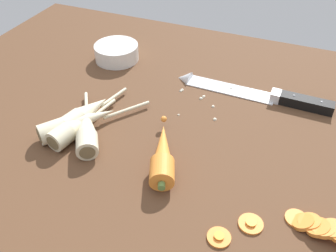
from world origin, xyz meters
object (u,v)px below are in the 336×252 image
object	(u,v)px
parsnip_front	(75,127)
parsnip_mid_left	(78,123)
carrot_slice_stray_mid	(251,223)
carrot_slice_stray_near	(219,237)
chefs_knife	(249,92)
carrot_slice_stack	(328,229)
prep_bowl	(117,52)
parsnip_mid_right	(86,113)
parsnip_back	(87,129)
whole_carrot	(163,155)

from	to	relation	value
parsnip_front	parsnip_mid_left	distance (cm)	1.24
parsnip_mid_left	carrot_slice_stray_mid	size ratio (longest dim) A/B	5.26
carrot_slice_stray_near	parsnip_front	bearing A→B (deg)	159.83
chefs_knife	parsnip_mid_left	bearing A→B (deg)	-138.39
carrot_slice_stack	carrot_slice_stray_mid	size ratio (longest dim) A/B	3.20
carrot_slice_stack	prep_bowl	xyz separation A→B (cm)	(-52.90, 34.20, 0.70)
chefs_knife	parsnip_mid_right	size ratio (longest dim) A/B	1.95
carrot_slice_stray_near	carrot_slice_stray_mid	size ratio (longest dim) A/B	0.94
chefs_knife	parsnip_front	xyz separation A→B (cm)	(-27.96, -26.13, 1.33)
parsnip_mid_left	carrot_slice_stack	bearing A→B (deg)	-8.04
parsnip_mid_right	carrot_slice_stray_mid	size ratio (longest dim) A/B	4.72
parsnip_mid_right	carrot_slice_stray_mid	bearing A→B (deg)	-18.67
parsnip_back	prep_bowl	size ratio (longest dim) A/B	1.63
carrot_slice_stray_near	carrot_slice_stray_mid	bearing A→B (deg)	47.02
parsnip_back	carrot_slice_stray_near	distance (cm)	31.80
parsnip_front	carrot_slice_stack	xyz separation A→B (cm)	(46.34, -5.32, -0.53)
parsnip_front	carrot_slice_stray_near	bearing A→B (deg)	-20.17
parsnip_front	parsnip_back	world-z (taller)	same
parsnip_back	carrot_slice_stray_mid	size ratio (longest dim) A/B	4.73
parsnip_front	carrot_slice_stack	bearing A→B (deg)	-6.54
prep_bowl	parsnip_back	bearing A→B (deg)	-72.44
chefs_knife	parsnip_back	distance (cm)	36.39
chefs_knife	parsnip_back	size ratio (longest dim) A/B	1.94
chefs_knife	carrot_slice_stack	bearing A→B (deg)	-59.69
carrot_slice_stray_mid	prep_bowl	size ratio (longest dim) A/B	0.34
parsnip_back	carrot_slice_stray_near	size ratio (longest dim) A/B	5.05
parsnip_mid_left	carrot_slice_stray_near	bearing A→B (deg)	-22.06
prep_bowl	carrot_slice_stray_mid	bearing A→B (deg)	-40.82
parsnip_back	carrot_slice_stray_near	world-z (taller)	parsnip_back
carrot_slice_stack	parsnip_mid_left	bearing A→B (deg)	171.96
carrot_slice_stray_mid	chefs_knife	bearing A→B (deg)	103.01
parsnip_back	carrot_slice_stack	distance (cm)	44.14
chefs_knife	parsnip_mid_left	world-z (taller)	parsnip_mid_left
carrot_slice_stray_near	parsnip_back	bearing A→B (deg)	158.05
parsnip_front	carrot_slice_stack	size ratio (longest dim) A/B	1.44
parsnip_back	whole_carrot	bearing A→B (deg)	-3.33
parsnip_back	carrot_slice_stray_near	bearing A→B (deg)	-21.95
chefs_knife	carrot_slice_stray_near	bearing A→B (deg)	-83.92
parsnip_front	parsnip_back	size ratio (longest dim) A/B	0.98
carrot_slice_stack	carrot_slice_stray_mid	world-z (taller)	carrot_slice_stack
carrot_slice_stack	prep_bowl	bearing A→B (deg)	147.12
parsnip_mid_left	carrot_slice_stray_near	world-z (taller)	parsnip_mid_left
parsnip_mid_left	carrot_slice_stack	size ratio (longest dim) A/B	1.64
whole_carrot	parsnip_back	distance (cm)	16.02
chefs_knife	prep_bowl	xyz separation A→B (cm)	(-34.52, 2.75, 1.50)
carrot_slice_stack	carrot_slice_stray_mid	distance (cm)	10.88
parsnip_front	parsnip_back	distance (cm)	2.55
prep_bowl	whole_carrot	bearing A→B (deg)	-49.80
whole_carrot	carrot_slice_stack	world-z (taller)	whole_carrot
parsnip_front	parsnip_mid_right	world-z (taller)	same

